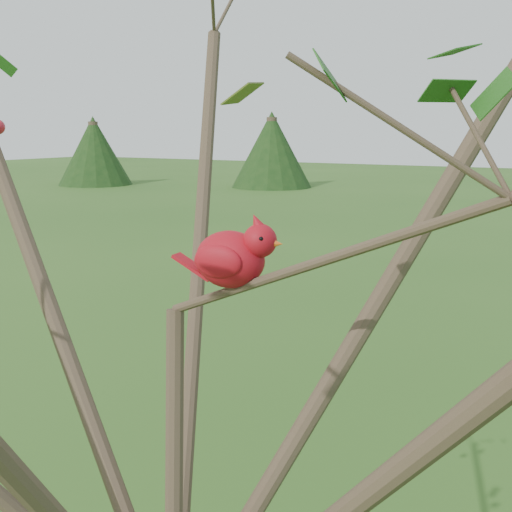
# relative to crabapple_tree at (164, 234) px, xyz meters

# --- Properties ---
(crabapple_tree) EXTENTS (2.35, 2.05, 2.95)m
(crabapple_tree) POSITION_rel_crabapple_tree_xyz_m (0.00, 0.00, 0.00)
(crabapple_tree) COLOR #3E2D21
(crabapple_tree) RESTS_ON ground
(cardinal) EXTENTS (0.21, 0.12, 0.15)m
(cardinal) POSITION_rel_crabapple_tree_xyz_m (0.06, 0.11, -0.05)
(cardinal) COLOR red
(cardinal) RESTS_ON ground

